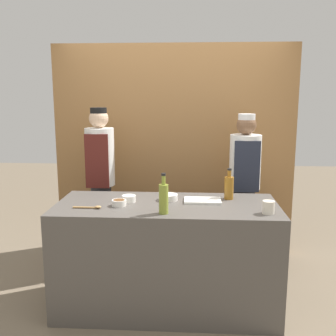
% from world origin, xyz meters
% --- Properties ---
extents(ground_plane, '(14.00, 14.00, 0.00)m').
position_xyz_m(ground_plane, '(0.00, 0.00, 0.00)').
color(ground_plane, '#756651').
extents(cabinet_wall, '(2.72, 0.18, 2.40)m').
position_xyz_m(cabinet_wall, '(0.00, 1.29, 1.20)').
color(cabinet_wall, olive).
rests_on(cabinet_wall, ground_plane).
extents(counter, '(1.89, 0.80, 0.94)m').
position_xyz_m(counter, '(0.00, 0.00, 0.47)').
color(counter, '#514C47').
rests_on(counter, ground_plane).
extents(sauce_bowl_white, '(0.16, 0.16, 0.05)m').
position_xyz_m(sauce_bowl_white, '(0.01, 0.12, 0.97)').
color(sauce_bowl_white, white).
rests_on(sauce_bowl_white, counter).
extents(sauce_bowl_brown, '(0.12, 0.12, 0.05)m').
position_xyz_m(sauce_bowl_brown, '(-0.39, -0.08, 0.97)').
color(sauce_bowl_brown, white).
rests_on(sauce_bowl_brown, counter).
extents(sauce_bowl_purple, '(0.12, 0.12, 0.06)m').
position_xyz_m(sauce_bowl_purple, '(-0.33, 0.04, 0.97)').
color(sauce_bowl_purple, white).
rests_on(sauce_bowl_purple, counter).
extents(cutting_board, '(0.32, 0.20, 0.02)m').
position_xyz_m(cutting_board, '(0.30, 0.09, 0.95)').
color(cutting_board, white).
rests_on(cutting_board, counter).
extents(bottle_oil, '(0.08, 0.08, 0.32)m').
position_xyz_m(bottle_oil, '(-0.01, -0.27, 1.06)').
color(bottle_oil, olive).
rests_on(bottle_oil, counter).
extents(bottle_amber, '(0.08, 0.08, 0.28)m').
position_xyz_m(bottle_amber, '(0.54, 0.19, 1.05)').
color(bottle_amber, '#9E661E').
rests_on(bottle_amber, counter).
extents(cup_cream, '(0.09, 0.09, 0.10)m').
position_xyz_m(cup_cream, '(0.81, -0.22, 0.99)').
color(cup_cream, silver).
rests_on(cup_cream, counter).
extents(wooden_spoon, '(0.24, 0.04, 0.02)m').
position_xyz_m(wooden_spoon, '(-0.61, -0.17, 0.95)').
color(wooden_spoon, '#B2844C').
rests_on(wooden_spoon, counter).
extents(chef_left, '(0.30, 0.30, 1.72)m').
position_xyz_m(chef_left, '(-0.75, 0.79, 0.95)').
color(chef_left, '#28282D').
rests_on(chef_left, ground_plane).
extents(chef_right, '(0.32, 0.32, 1.66)m').
position_xyz_m(chef_right, '(0.75, 0.79, 0.91)').
color(chef_right, '#28282D').
rests_on(chef_right, ground_plane).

